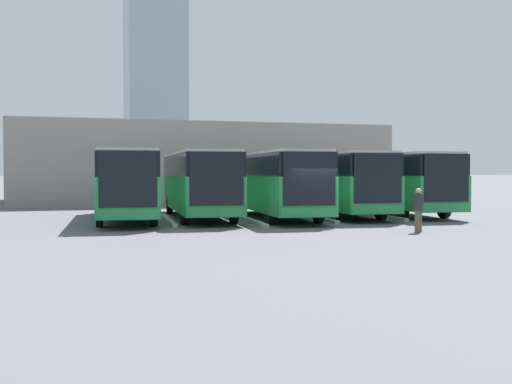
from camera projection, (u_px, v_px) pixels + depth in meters
The scene contains 13 objects.
ground_plane at pixel (315, 227), 27.37m from camera, with size 600.00×600.00×0.00m, color #5B5B60.
bus_0 at pixel (392, 181), 35.68m from camera, with size 3.61×12.13×3.33m.
curb_divider_0 at pixel (378, 215), 33.50m from camera, with size 0.24×6.76×0.15m, color #B2B2AD.
bus_1 at pixel (333, 181), 34.39m from camera, with size 3.61×12.13×3.33m.
curb_divider_1 at pixel (314, 217), 32.21m from camera, with size 0.24×6.76×0.15m, color #B2B2AD.
bus_2 at pixel (274, 182), 32.41m from camera, with size 3.61×12.13×3.33m.
curb_divider_2 at pixel (250, 220), 30.23m from camera, with size 0.24×6.76×0.15m, color #B2B2AD.
bus_3 at pixel (198, 182), 32.41m from camera, with size 3.61×12.13×3.33m.
curb_divider_3 at pixel (168, 220), 30.24m from camera, with size 0.24×6.76×0.15m, color #B2B2AD.
bus_4 at pixel (125, 182), 31.03m from camera, with size 3.61×12.13×3.33m.
pedestrian at pixel (418, 209), 24.94m from camera, with size 0.53×0.53×1.73m.
station_building at pixel (195, 164), 50.78m from camera, with size 27.33×16.67×5.85m.
office_tower at pixel (155, 83), 235.14m from camera, with size 21.01×21.01×70.34m.
Camera 1 is at (10.63, 25.28, 2.39)m, focal length 45.00 mm.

